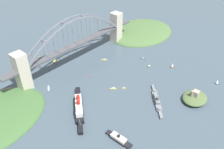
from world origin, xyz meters
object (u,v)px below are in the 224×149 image
(fort_island_mid_harbor, at_px, (195,98))
(seaplane_taxiing_near_bridge, at_px, (37,56))
(harbor_arch_bridge, at_px, (76,45))
(small_boat_3, at_px, (48,88))
(naval_cruiser, at_px, (157,100))
(small_boat_1, at_px, (104,60))
(small_boat_0, at_px, (149,66))
(ocean_liner, at_px, (79,107))
(harbor_ferry_steamer, at_px, (119,139))
(seaplane_second_in_formation, at_px, (55,62))
(small_boat_4, at_px, (217,81))
(channel_marker_buoy, at_px, (89,76))
(small_boat_6, at_px, (113,88))
(small_boat_2, at_px, (143,59))
(small_boat_7, at_px, (172,65))
(small_boat_5, at_px, (124,88))

(fort_island_mid_harbor, bearing_deg, seaplane_taxiing_near_bridge, -73.65)
(harbor_arch_bridge, relative_size, small_boat_3, 25.30)
(harbor_arch_bridge, height_order, small_boat_3, harbor_arch_bridge)
(naval_cruiser, relative_size, small_boat_1, 5.38)
(small_boat_0, distance_m, small_boat_3, 168.87)
(ocean_liner, distance_m, small_boat_0, 150.29)
(harbor_ferry_steamer, bearing_deg, small_boat_1, -131.54)
(harbor_ferry_steamer, relative_size, seaplane_second_in_formation, 4.13)
(small_boat_4, distance_m, channel_marker_buoy, 197.92)
(naval_cruiser, distance_m, seaplane_second_in_formation, 190.48)
(small_boat_3, relative_size, small_boat_6, 1.25)
(ocean_liner, bearing_deg, fort_island_mid_harbor, 138.58)
(small_boat_4, bearing_deg, small_boat_2, -82.87)
(fort_island_mid_harbor, xyz_separation_m, small_boat_7, (-53.27, -65.50, -0.36))
(ocean_liner, bearing_deg, channel_marker_buoy, -143.53)
(small_boat_2, bearing_deg, seaplane_taxiing_near_bridge, -50.48)
(ocean_liner, relative_size, small_boat_3, 6.63)
(harbor_ferry_steamer, bearing_deg, harbor_arch_bridge, -117.07)
(small_boat_1, distance_m, small_boat_4, 186.86)
(harbor_ferry_steamer, xyz_separation_m, small_boat_6, (-66.79, -67.40, -1.62))
(fort_island_mid_harbor, relative_size, small_boat_0, 3.14)
(seaplane_taxiing_near_bridge, height_order, small_boat_1, seaplane_taxiing_near_bridge)
(small_boat_0, xyz_separation_m, small_boat_6, (86.32, -5.69, 0.04))
(harbor_arch_bridge, relative_size, small_boat_0, 22.02)
(small_boat_0, distance_m, small_boat_6, 86.51)
(harbor_arch_bridge, relative_size, small_boat_4, 31.25)
(naval_cruiser, relative_size, small_boat_3, 4.93)
(harbor_ferry_steamer, height_order, fort_island_mid_harbor, fort_island_mid_harbor)
(naval_cruiser, distance_m, harbor_ferry_steamer, 85.63)
(seaplane_taxiing_near_bridge, relative_size, seaplane_second_in_formation, 1.16)
(seaplane_second_in_formation, xyz_separation_m, small_boat_5, (-23.51, 135.73, -1.29))
(small_boat_0, height_order, small_boat_5, small_boat_5)
(harbor_ferry_steamer, xyz_separation_m, small_boat_4, (-181.86, 42.53, 1.57))
(small_boat_0, distance_m, small_boat_7, 38.20)
(harbor_arch_bridge, bearing_deg, harbor_ferry_steamer, 62.93)
(seaplane_second_in_formation, distance_m, small_boat_5, 137.76)
(harbor_arch_bridge, height_order, fort_island_mid_harbor, harbor_arch_bridge)
(harbor_ferry_steamer, distance_m, small_boat_1, 177.67)
(harbor_arch_bridge, relative_size, small_boat_2, 32.08)
(seaplane_taxiing_near_bridge, bearing_deg, ocean_liner, 75.24)
(fort_island_mid_harbor, xyz_separation_m, seaplane_taxiing_near_bridge, (77.69, -264.74, -2.86))
(small_boat_5, distance_m, channel_marker_buoy, 62.21)
(seaplane_taxiing_near_bridge, distance_m, small_boat_2, 189.87)
(small_boat_4, xyz_separation_m, small_boat_7, (5.73, -73.98, 0.47))
(small_boat_5, height_order, channel_marker_buoy, channel_marker_buoy)
(harbor_ferry_steamer, height_order, channel_marker_buoy, harbor_ferry_steamer)
(fort_island_mid_harbor, xyz_separation_m, small_boat_4, (-59.01, 8.48, -0.82))
(small_boat_7, bearing_deg, seaplane_taxiing_near_bridge, -56.68)
(naval_cruiser, bearing_deg, small_boat_1, -103.99)
(small_boat_6, xyz_separation_m, small_boat_7, (-109.34, 35.95, 3.65))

